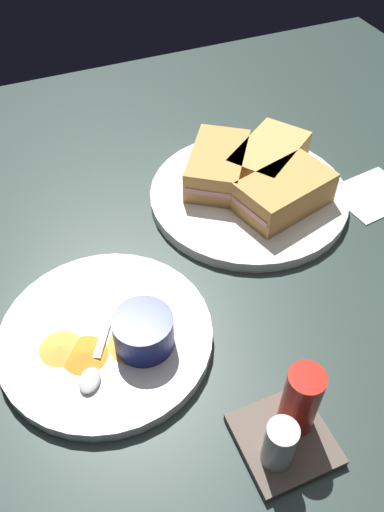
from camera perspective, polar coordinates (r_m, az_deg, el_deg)
The scene contains 13 objects.
ground_plane at distance 73.93cm, azimuth 7.40°, elevation 1.63°, with size 110.00×110.00×3.00cm, color #283833.
plate_sandwich_main at distance 77.42cm, azimuth 6.20°, elevation 6.59°, with size 28.88×28.88×1.60cm, color white.
sandwich_half_near at distance 73.67cm, azimuth 10.12°, elevation 6.87°, with size 14.61×10.68×4.80cm.
sandwich_half_far at distance 79.35cm, azimuth 8.40°, elevation 10.45°, with size 15.01×13.68×4.80cm.
sandwich_half_extra at distance 77.47cm, azimuth 2.84°, elevation 9.91°, with size 13.68×15.01×4.80cm.
ramekin_dark_sauce at distance 78.92cm, azimuth 2.64°, elevation 10.15°, with size 6.92×6.92×3.27cm.
spoon_by_dark_ramekin at distance 76.01cm, azimuth 4.47°, elevation 7.00°, with size 2.29×9.89×0.80cm.
plate_chips_companion at distance 61.13cm, azimuth -9.39°, elevation -8.64°, with size 24.48×24.48×1.60cm, color white.
ramekin_light_gravy at distance 57.26cm, azimuth -5.36°, elevation -8.15°, with size 6.68×6.68×4.25cm.
spoon_by_gravy_ramekin at distance 57.61cm, azimuth -10.79°, elevation -12.13°, with size 6.30×9.25×0.80cm.
plantain_chip_scatter at distance 59.14cm, azimuth -10.40°, elevation -9.79°, with size 13.52×8.31×0.60cm.
condiment_caddy at distance 53.09cm, azimuth 10.73°, elevation -17.53°, with size 9.00×9.00×9.50cm.
paper_napkin_folded at distance 82.70cm, azimuth 19.19°, elevation 6.42°, with size 11.00×9.00×0.40cm, color white.
Camera 1 is at (28.75, 43.73, 50.71)cm, focal length 36.50 mm.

